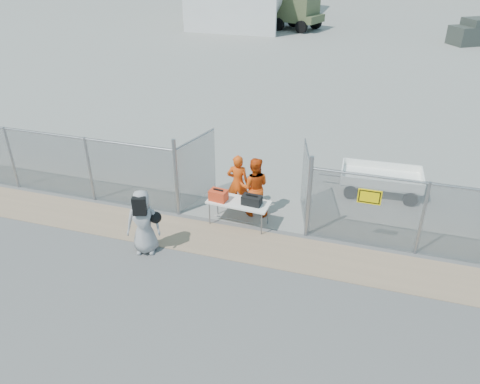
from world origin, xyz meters
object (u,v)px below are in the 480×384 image
(utility_trailer, at_px, (381,181))
(security_worker_left, at_px, (238,183))
(folding_table, at_px, (239,213))
(security_worker_right, at_px, (254,187))
(visitor, at_px, (143,222))

(utility_trailer, bearing_deg, security_worker_left, -152.25)
(folding_table, distance_m, security_worker_left, 1.06)
(security_worker_left, bearing_deg, utility_trailer, -157.64)
(security_worker_left, bearing_deg, folding_table, 101.02)
(security_worker_left, relative_size, utility_trailer, 0.54)
(folding_table, height_order, security_worker_right, security_worker_right)
(folding_table, relative_size, security_worker_left, 0.99)
(security_worker_right, relative_size, utility_trailer, 0.55)
(security_worker_left, xyz_separation_m, utility_trailer, (4.25, 2.49, -0.51))
(folding_table, height_order, visitor, visitor)
(utility_trailer, bearing_deg, folding_table, -142.32)
(security_worker_right, height_order, visitor, security_worker_right)
(folding_table, relative_size, utility_trailer, 0.54)
(security_worker_left, distance_m, utility_trailer, 4.95)
(folding_table, bearing_deg, utility_trailer, 43.72)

